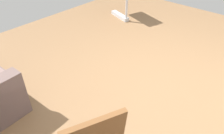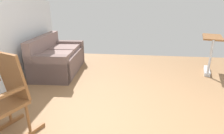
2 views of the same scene
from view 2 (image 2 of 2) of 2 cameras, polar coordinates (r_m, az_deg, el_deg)
name	(u,v)px [view 2 (image 2 of 2)]	position (r m, az deg, el deg)	size (l,w,h in m)	color
ground_plane	(147,117)	(2.85, 10.84, -14.81)	(6.63, 6.63, 0.00)	olive
couch	(58,59)	(4.56, -16.30, 2.38)	(1.64, 0.93, 0.85)	#68534F
rocking_chair	(6,99)	(2.56, -29.88, -8.45)	(0.88, 0.73, 1.05)	brown
overbed_table	(210,50)	(4.86, 28.07, 4.65)	(0.88, 0.62, 0.84)	#B2B5BA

